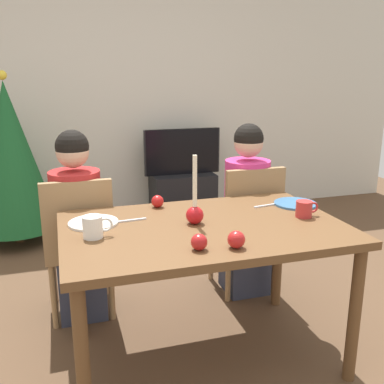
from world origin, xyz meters
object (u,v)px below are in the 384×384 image
object	(u,v)px
candle_centerpiece	(195,210)
chair_left	(79,240)
plate_right	(295,204)
mug_left	(93,227)
apple_near_candle	(236,240)
apple_by_right_mug	(199,242)
tv_stand	(183,196)
person_left_child	(78,229)
mug_right	(304,209)
dining_table	(204,241)
christmas_tree	(11,157)
plate_left	(93,223)
apple_by_left_plate	(158,201)
person_right_child	(246,213)
chair_right	(248,222)
tv	(182,152)

from	to	relation	value
candle_centerpiece	chair_left	bearing A→B (deg)	133.91
plate_right	mug_left	world-z (taller)	mug_left
chair_left	candle_centerpiece	size ratio (longest dim) A/B	2.56
mug_left	apple_near_candle	world-z (taller)	mug_left
apple_by_right_mug	tv_stand	bearing A→B (deg)	75.62
person_left_child	mug_right	world-z (taller)	person_left_child
tv_stand	candle_centerpiece	bearing A→B (deg)	-104.39
person_left_child	mug_right	xyz separation A→B (m)	(1.14, -0.67, 0.22)
dining_table	apple_by_right_mug	distance (m)	0.34
chair_left	apple_by_right_mug	xyz separation A→B (m)	(0.47, -0.90, 0.27)
tv_stand	mug_left	size ratio (longest dim) A/B	4.61
christmas_tree	plate_left	bearing A→B (deg)	-74.30
tv_stand	apple_by_left_plate	distance (m)	2.13
apple_near_candle	apple_by_left_plate	xyz separation A→B (m)	(-0.19, 0.69, -0.00)
person_right_child	tv_stand	world-z (taller)	person_right_child
apple_by_right_mug	person_left_child	bearing A→B (deg)	116.53
chair_right	person_left_child	distance (m)	1.11
christmas_tree	candle_centerpiece	size ratio (longest dim) A/B	4.29
plate_left	apple_by_left_plate	distance (m)	0.42
chair_left	person_left_child	size ratio (longest dim) A/B	0.77
apple_by_left_plate	plate_left	bearing A→B (deg)	-154.05
dining_table	plate_right	size ratio (longest dim) A/B	5.73
candle_centerpiece	apple_near_candle	bearing A→B (deg)	-77.98
person_left_child	apple_by_right_mug	world-z (taller)	person_left_child
person_left_child	apple_near_candle	bearing A→B (deg)	-56.89
plate_right	candle_centerpiece	bearing A→B (deg)	-167.35
tv_stand	person_right_child	bearing A→B (deg)	-90.85
person_left_child	person_right_child	distance (m)	1.11
person_left_child	mug_right	size ratio (longest dim) A/B	9.16
dining_table	mug_right	size ratio (longest dim) A/B	10.94
dining_table	chair_right	world-z (taller)	chair_right
tv_stand	tv	xyz separation A→B (m)	(0.00, 0.00, 0.47)
tv_stand	mug_right	xyz separation A→B (m)	(0.00, -2.33, 0.55)
dining_table	apple_by_right_mug	xyz separation A→B (m)	(-0.12, -0.30, 0.12)
chair_right	apple_by_left_plate	xyz separation A→B (m)	(-0.67, -0.24, 0.27)
chair_left	candle_centerpiece	distance (m)	0.85
chair_left	person_right_child	size ratio (longest dim) A/B	0.77
person_right_child	dining_table	bearing A→B (deg)	-129.09
chair_left	person_left_child	bearing A→B (deg)	90.00
apple_near_candle	apple_by_left_plate	world-z (taller)	apple_near_candle
mug_right	apple_by_right_mug	size ratio (longest dim) A/B	1.76
plate_left	apple_by_left_plate	xyz separation A→B (m)	(0.37, 0.18, 0.03)
dining_table	apple_near_candle	world-z (taller)	apple_near_candle
mug_left	apple_by_left_plate	size ratio (longest dim) A/B	1.97
tv_stand	apple_near_candle	xyz separation A→B (m)	(-0.51, -2.62, 0.55)
chair_left	mug_left	distance (m)	0.69
apple_by_left_plate	apple_by_right_mug	xyz separation A→B (m)	(0.03, -0.66, 0.00)
candle_centerpiece	mug_left	distance (m)	0.51
mug_left	mug_right	world-z (taller)	mug_left
tv_stand	plate_right	distance (m)	2.18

